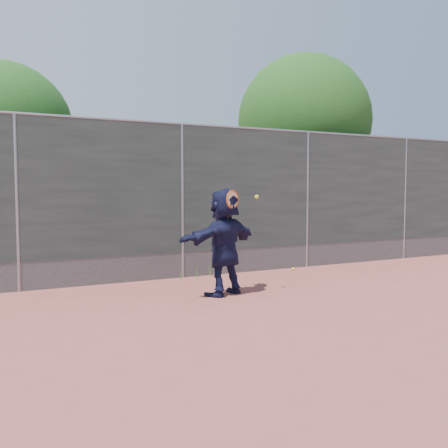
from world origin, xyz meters
name	(u,v)px	position (x,y,z in m)	size (l,w,h in m)	color
ground	(282,318)	(0.00, 0.00, 0.00)	(80.00, 80.00, 0.00)	#9E4C42
player	(224,242)	(0.00, 1.70, 0.88)	(1.63, 0.52, 1.75)	#131635
ball_ground	(293,269)	(2.44, 3.20, 0.03)	(0.07, 0.07, 0.07)	yellow
fence	(182,197)	(0.00, 3.50, 1.58)	(20.00, 0.06, 3.03)	#38423D
swing_action	(235,200)	(0.09, 1.51, 1.56)	(0.67, 0.17, 0.51)	#C44D12
tree_right	(308,126)	(4.68, 5.75, 3.49)	(3.78, 3.60, 5.39)	#382314
tree_left	(10,135)	(-2.85, 6.55, 2.94)	(3.15, 3.00, 4.53)	#382314
weed_clump	(199,270)	(0.29, 3.38, 0.13)	(0.68, 0.07, 0.30)	#387226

